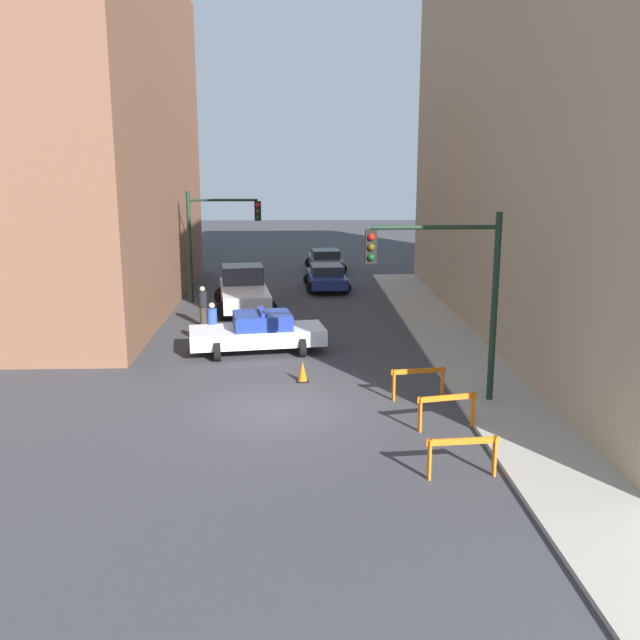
# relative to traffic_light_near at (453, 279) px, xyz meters

# --- Properties ---
(ground_plane) EXTENTS (120.00, 120.00, 0.00)m
(ground_plane) POSITION_rel_traffic_light_near_xyz_m (-4.73, -0.24, -3.53)
(ground_plane) COLOR #38383D
(sidewalk_right) EXTENTS (2.40, 44.00, 0.12)m
(sidewalk_right) POSITION_rel_traffic_light_near_xyz_m (1.47, -0.24, -3.47)
(sidewalk_right) COLOR #9E998E
(sidewalk_right) RESTS_ON ground_plane
(building_corner_left) EXTENTS (14.00, 20.00, 14.94)m
(building_corner_left) POSITION_rel_traffic_light_near_xyz_m (-16.73, 13.76, 3.94)
(building_corner_left) COLOR brown
(building_corner_left) RESTS_ON ground_plane
(traffic_light_near) EXTENTS (3.64, 0.35, 5.20)m
(traffic_light_near) POSITION_rel_traffic_light_near_xyz_m (0.00, 0.00, 0.00)
(traffic_light_near) COLOR black
(traffic_light_near) RESTS_ON sidewalk_right
(traffic_light_far) EXTENTS (3.44, 0.35, 5.20)m
(traffic_light_far) POSITION_rel_traffic_light_near_xyz_m (-8.03, 14.58, -0.13)
(traffic_light_far) COLOR black
(traffic_light_far) RESTS_ON ground_plane
(police_car) EXTENTS (4.92, 2.81, 1.52)m
(police_car) POSITION_rel_traffic_light_near_xyz_m (-5.54, 5.60, -2.81)
(police_car) COLOR white
(police_car) RESTS_ON ground_plane
(white_truck) EXTENTS (3.07, 5.61, 1.90)m
(white_truck) POSITION_rel_traffic_light_near_xyz_m (-6.54, 12.80, -2.62)
(white_truck) COLOR silver
(white_truck) RESTS_ON ground_plane
(parked_car_near) EXTENTS (2.40, 4.37, 1.31)m
(parked_car_near) POSITION_rel_traffic_light_near_xyz_m (-2.59, 17.72, -2.86)
(parked_car_near) COLOR navy
(parked_car_near) RESTS_ON ground_plane
(parked_car_mid) EXTENTS (2.45, 4.40, 1.31)m
(parked_car_mid) POSITION_rel_traffic_light_near_xyz_m (-2.37, 23.93, -2.86)
(parked_car_mid) COLOR #474C51
(parked_car_mid) RESTS_ON ground_plane
(pedestrian_crossing) EXTENTS (0.42, 0.42, 1.66)m
(pedestrian_crossing) POSITION_rel_traffic_light_near_xyz_m (-7.23, 6.31, -2.67)
(pedestrian_crossing) COLOR #382D23
(pedestrian_crossing) RESTS_ON ground_plane
(pedestrian_corner) EXTENTS (0.38, 0.38, 1.66)m
(pedestrian_corner) POSITION_rel_traffic_light_near_xyz_m (-7.98, 9.61, -2.67)
(pedestrian_corner) COLOR #382D23
(pedestrian_corner) RESTS_ON ground_plane
(barrier_front) EXTENTS (1.60, 0.29, 0.90)m
(barrier_front) POSITION_rel_traffic_light_near_xyz_m (-0.71, -4.69, -2.91)
(barrier_front) COLOR orange
(barrier_front) RESTS_ON ground_plane
(barrier_mid) EXTENTS (1.58, 0.47, 0.90)m
(barrier_mid) POSITION_rel_traffic_light_near_xyz_m (-0.45, -1.89, -2.91)
(barrier_mid) COLOR orange
(barrier_mid) RESTS_ON ground_plane
(barrier_back) EXTENTS (1.59, 0.38, 0.90)m
(barrier_back) POSITION_rel_traffic_light_near_xyz_m (-0.77, 0.42, -2.91)
(barrier_back) COLOR orange
(barrier_back) RESTS_ON ground_plane
(traffic_cone) EXTENTS (0.36, 0.36, 0.66)m
(traffic_cone) POSITION_rel_traffic_light_near_xyz_m (-4.03, 2.15, -3.21)
(traffic_cone) COLOR black
(traffic_cone) RESTS_ON ground_plane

